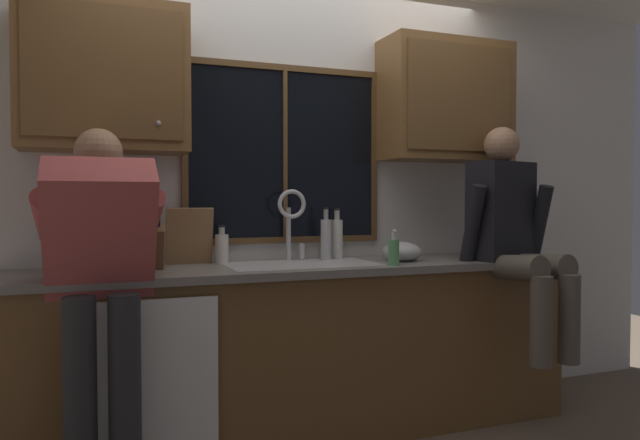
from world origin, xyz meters
TOP-DOWN VIEW (x-y plane):
  - back_wall at (0.00, 0.06)m, footprint 5.36×0.12m
  - window_glass at (-0.03, -0.01)m, footprint 1.10×0.02m
  - window_frame_top at (-0.03, -0.02)m, footprint 1.17×0.02m
  - window_frame_bottom at (-0.03, -0.02)m, footprint 1.17×0.02m
  - window_frame_left at (-0.60, -0.02)m, footprint 0.03×0.02m
  - window_frame_right at (0.53, -0.02)m, footprint 0.03×0.02m
  - window_mullion_center at (-0.03, -0.02)m, footprint 0.02×0.02m
  - lower_cabinet_run at (0.00, -0.29)m, footprint 2.96×0.58m
  - countertop at (0.00, -0.31)m, footprint 3.02×0.62m
  - dishwasher_front at (-0.85, -0.61)m, footprint 0.60×0.02m
  - upper_cabinet_left at (-1.01, -0.17)m, footprint 0.79×0.36m
  - upper_cabinet_right at (0.94, -0.17)m, footprint 0.79×0.36m
  - sink at (-0.03, -0.30)m, footprint 0.80×0.46m
  - faucet at (-0.03, -0.12)m, footprint 0.18×0.09m
  - person_standing at (-1.04, -0.63)m, footprint 0.53×0.68m
  - person_sitting_on_counter at (1.12, -0.57)m, footprint 0.54×0.64m
  - knife_block at (-0.81, -0.26)m, footprint 0.12×0.18m
  - cutting_board at (-0.59, -0.08)m, footprint 0.25×0.08m
  - mixing_bowl at (0.55, -0.33)m, footprint 0.23×0.23m
  - soap_dispenser at (0.40, -0.51)m, footprint 0.06×0.07m
  - bottle_green_glass at (0.17, -0.14)m, footprint 0.06×0.06m
  - bottle_tall_clear at (0.26, -0.08)m, footprint 0.07×0.07m
  - bottle_amber_small at (-0.42, -0.11)m, footprint 0.07×0.07m

SIDE VIEW (x-z plane):
  - lower_cabinet_run at x=0.00m, z-range 0.00..0.88m
  - dishwasher_front at x=-0.85m, z-range 0.09..0.83m
  - sink at x=-0.03m, z-range 0.72..0.93m
  - countertop at x=0.00m, z-range 0.88..0.92m
  - person_standing at x=-1.04m, z-range 0.18..1.76m
  - mixing_bowl at x=0.55m, z-range 0.91..1.03m
  - soap_dispenser at x=0.40m, z-range 0.90..1.09m
  - bottle_amber_small at x=-0.42m, z-range 0.90..1.11m
  - knife_block at x=-0.81m, z-range 0.87..1.19m
  - window_frame_bottom at x=-0.03m, z-range 1.01..1.05m
  - bottle_tall_clear at x=0.26m, z-range 0.89..1.19m
  - bottle_green_glass at x=0.17m, z-range 0.89..1.19m
  - cutting_board at x=-0.59m, z-range 0.92..1.22m
  - person_sitting_on_counter at x=1.12m, z-range 0.47..1.73m
  - faucet at x=-0.03m, z-range 0.97..1.37m
  - back_wall at x=0.00m, z-range 0.00..2.55m
  - window_glass at x=-0.03m, z-range 1.05..2.00m
  - window_frame_left at x=-0.60m, z-range 1.05..2.00m
  - window_frame_right at x=0.53m, z-range 1.05..2.00m
  - window_mullion_center at x=-0.03m, z-range 1.05..2.00m
  - upper_cabinet_left at x=-1.01m, z-range 1.50..2.22m
  - upper_cabinet_right at x=0.94m, z-range 1.50..2.22m
  - window_frame_top at x=-0.03m, z-range 2.00..2.04m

